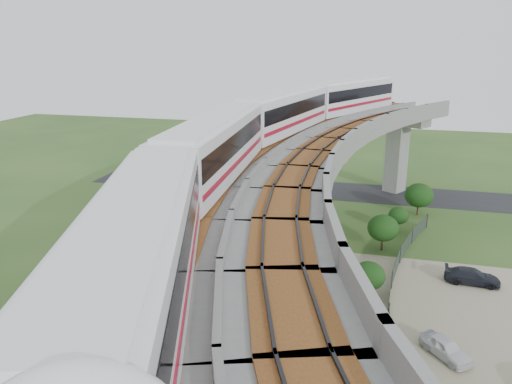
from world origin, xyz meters
TOP-DOWN VIEW (x-y plane):
  - ground at (0.00, 0.00)m, footprint 160.00×160.00m
  - dirt_lot at (14.00, -2.00)m, footprint 18.00×26.00m
  - asphalt_road at (0.00, 30.00)m, footprint 60.00×8.00m
  - viaduct at (3.84, 0.00)m, footprint 19.58×73.98m
  - metro_train at (0.42, 2.86)m, footprint 11.97×61.26m
  - fence at (9.75, 0.00)m, footprint 3.87×38.73m
  - tree_0 at (11.51, 23.06)m, footprint 3.03×3.03m
  - tree_1 at (9.33, 17.27)m, footprint 1.97×1.97m
  - tree_2 at (7.89, 12.34)m, footprint 2.78×2.78m
  - tree_3 at (6.99, 3.25)m, footprint 2.42×2.42m
  - tree_4 at (6.02, -1.01)m, footprint 3.14×3.14m
  - tree_5 at (6.81, -5.18)m, footprint 1.80×1.80m
  - car_white at (11.80, -3.02)m, footprint 3.25×3.53m
  - car_dark at (14.78, 7.41)m, footprint 4.21×1.94m

SIDE VIEW (x-z plane):
  - ground at x=0.00m, z-range 0.00..0.00m
  - asphalt_road at x=0.00m, z-range 0.00..0.03m
  - dirt_lot at x=14.00m, z-range 0.00..0.04m
  - car_white at x=11.80m, z-range 0.04..1.21m
  - car_dark at x=14.78m, z-range 0.04..1.23m
  - fence at x=9.75m, z-range 0.00..1.50m
  - tree_3 at x=6.99m, z-range 0.35..3.12m
  - tree_1 at x=9.33m, z-range 0.45..3.03m
  - tree_2 at x=7.89m, z-range 0.48..3.81m
  - tree_5 at x=6.81m, z-range 0.72..3.73m
  - tree_0 at x=11.51m, z-range 0.47..4.00m
  - tree_4 at x=6.02m, z-range 0.49..4.13m
  - viaduct at x=3.84m, z-range 3.35..14.75m
  - metro_train at x=0.42m, z-range 10.49..14.13m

